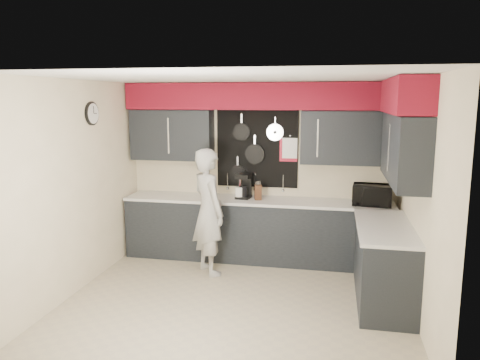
% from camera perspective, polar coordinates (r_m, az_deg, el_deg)
% --- Properties ---
extents(ground, '(4.00, 4.00, 0.00)m').
position_cam_1_polar(ground, '(5.77, -0.38, -14.38)').
color(ground, tan).
rests_on(ground, ground).
extents(back_wall_assembly, '(4.00, 0.36, 2.60)m').
position_cam_1_polar(back_wall_assembly, '(6.83, 2.44, 6.89)').
color(back_wall_assembly, beige).
rests_on(back_wall_assembly, ground).
extents(right_wall_assembly, '(0.36, 3.50, 2.60)m').
position_cam_1_polar(right_wall_assembly, '(5.48, 19.61, 4.84)').
color(right_wall_assembly, beige).
rests_on(right_wall_assembly, ground).
extents(left_wall_assembly, '(0.05, 3.50, 2.60)m').
position_cam_1_polar(left_wall_assembly, '(6.09, -19.05, -0.44)').
color(left_wall_assembly, beige).
rests_on(left_wall_assembly, ground).
extents(base_cabinets, '(3.95, 2.20, 0.92)m').
position_cam_1_polar(base_cabinets, '(6.58, 5.86, -7.02)').
color(base_cabinets, black).
rests_on(base_cabinets, ground).
extents(microwave, '(0.54, 0.39, 0.29)m').
position_cam_1_polar(microwave, '(6.67, 15.78, -1.77)').
color(microwave, black).
rests_on(microwave, base_cabinets).
extents(knife_block, '(0.12, 0.12, 0.22)m').
position_cam_1_polar(knife_block, '(6.77, 2.22, -1.51)').
color(knife_block, '#3E1E13').
rests_on(knife_block, base_cabinets).
extents(utensil_crock, '(0.13, 0.13, 0.17)m').
position_cam_1_polar(utensil_crock, '(6.85, -0.05, -1.56)').
color(utensil_crock, white).
rests_on(utensil_crock, base_cabinets).
extents(coffee_maker, '(0.23, 0.26, 0.37)m').
position_cam_1_polar(coffee_maker, '(6.88, 0.49, -0.64)').
color(coffee_maker, black).
rests_on(coffee_maker, base_cabinets).
extents(person, '(0.72, 0.74, 1.72)m').
position_cam_1_polar(person, '(6.35, -3.85, -3.87)').
color(person, '#B8B8B5').
rests_on(person, ground).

